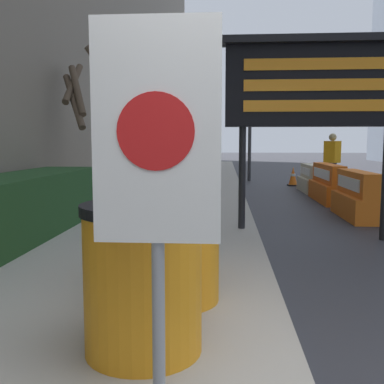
# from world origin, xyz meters

# --- Properties ---
(bare_tree) EXTENTS (1.48, 1.30, 2.98)m
(bare_tree) POSITION_xyz_m (-2.99, 6.80, 1.63)
(bare_tree) COLOR #4C3D2D
(bare_tree) RESTS_ON sidewalk_left
(barrel_drum_foreground) EXTENTS (0.72, 0.72, 0.89)m
(barrel_drum_foreground) POSITION_xyz_m (-0.96, 0.77, 0.59)
(barrel_drum_foreground) COLOR orange
(barrel_drum_foreground) RESTS_ON sidewalk_left
(barrel_drum_middle) EXTENTS (0.72, 0.72, 0.89)m
(barrel_drum_middle) POSITION_xyz_m (-0.87, 1.64, 0.59)
(barrel_drum_middle) COLOR orange
(barrel_drum_middle) RESTS_ON sidewalk_left
(barrel_drum_back) EXTENTS (0.72, 0.72, 0.89)m
(barrel_drum_back) POSITION_xyz_m (-1.00, 2.52, 0.59)
(barrel_drum_back) COLOR orange
(barrel_drum_back) RESTS_ON sidewalk_left
(warning_sign) EXTENTS (0.57, 0.08, 1.79)m
(warning_sign) POSITION_xyz_m (-0.78, 0.18, 1.32)
(warning_sign) COLOR gray
(warning_sign) RESTS_ON sidewalk_left
(message_board) EXTENTS (2.63, 0.36, 2.83)m
(message_board) POSITION_xyz_m (0.78, 4.68, 2.18)
(message_board) COLOR black
(message_board) RESTS_ON ground_plane
(jersey_barrier_orange_near) EXTENTS (0.55, 1.73, 0.86)m
(jersey_barrier_orange_near) POSITION_xyz_m (1.95, 6.56, 0.38)
(jersey_barrier_orange_near) COLOR orange
(jersey_barrier_orange_near) RESTS_ON ground_plane
(jersey_barrier_orange_far) EXTENTS (0.52, 2.08, 0.88)m
(jersey_barrier_orange_far) POSITION_xyz_m (1.95, 8.91, 0.39)
(jersey_barrier_orange_far) COLOR orange
(jersey_barrier_orange_far) RESTS_ON ground_plane
(jersey_barrier_cream) EXTENTS (0.52, 1.70, 0.77)m
(jersey_barrier_cream) POSITION_xyz_m (1.95, 11.00, 0.34)
(jersey_barrier_cream) COLOR beige
(jersey_barrier_cream) RESTS_ON ground_plane
(traffic_cone_near) EXTENTS (0.34, 0.34, 0.61)m
(traffic_cone_near) POSITION_xyz_m (1.71, 12.75, 0.29)
(traffic_cone_near) COLOR black
(traffic_cone_near) RESTS_ON ground_plane
(traffic_cone_mid) EXTENTS (0.44, 0.44, 0.79)m
(traffic_cone_mid) POSITION_xyz_m (2.16, 6.10, 0.39)
(traffic_cone_mid) COLOR black
(traffic_cone_mid) RESTS_ON ground_plane
(traffic_cone_far) EXTENTS (0.45, 0.45, 0.80)m
(traffic_cone_far) POSITION_xyz_m (2.40, 8.05, 0.39)
(traffic_cone_far) COLOR black
(traffic_cone_far) RESTS_ON ground_plane
(traffic_light_near_curb) EXTENTS (0.28, 0.44, 3.59)m
(traffic_light_near_curb) POSITION_xyz_m (0.42, 14.58, 2.61)
(traffic_light_near_curb) COLOR #2D2D30
(traffic_light_near_curb) RESTS_ON ground_plane
(pedestrian_worker) EXTENTS (0.46, 0.50, 1.65)m
(pedestrian_worker) POSITION_xyz_m (2.66, 11.63, 0.97)
(pedestrian_worker) COLOR #23283D
(pedestrian_worker) RESTS_ON ground_plane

